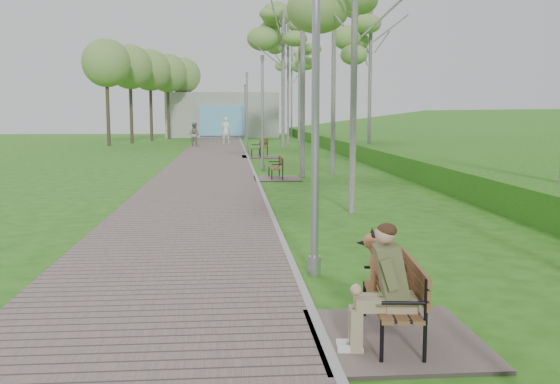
{
  "coord_description": "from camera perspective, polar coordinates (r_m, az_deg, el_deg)",
  "views": [
    {
      "loc": [
        -0.9,
        -6.86,
        2.24
      ],
      "look_at": [
        -0.12,
        2.84,
        1.0
      ],
      "focal_mm": 40.0,
      "sensor_mm": 36.0,
      "label": 1
    }
  ],
  "objects": [
    {
      "name": "embankment",
      "position": [
        29.88,
        20.98,
        2.51
      ],
      "size": [
        14.0,
        70.0,
        1.6
      ],
      "primitive_type": "cube",
      "color": "#499629",
      "rests_on": "ground"
    },
    {
      "name": "ground",
      "position": [
        7.27,
        2.77,
        -10.68
      ],
      "size": [
        120.0,
        120.0,
        0.0
      ],
      "primitive_type": "plane",
      "color": "#285F14",
      "rests_on": "ground"
    },
    {
      "name": "pedestrian_near",
      "position": [
        45.32,
        -4.98,
        5.65
      ],
      "size": [
        0.78,
        0.6,
        1.92
      ],
      "primitive_type": "imported",
      "rotation": [
        0.0,
        0.0,
        3.36
      ],
      "color": "white",
      "rests_on": "ground"
    },
    {
      "name": "lamp_post_far",
      "position": [
        51.6,
        -3.2,
        7.14
      ],
      "size": [
        0.17,
        0.17,
        4.51
      ],
      "color": "#96999E",
      "rests_on": "ground"
    },
    {
      "name": "kerb",
      "position": [
        28.46,
        -2.81,
        2.82
      ],
      "size": [
        0.1,
        67.0,
        0.05
      ],
      "primitive_type": "cube",
      "color": "#999993",
      "rests_on": "ground"
    },
    {
      "name": "birch_distant_b",
      "position": [
        58.22,
        1.08,
        12.1
      ],
      "size": [
        2.61,
        2.61,
        9.07
      ],
      "color": "silver",
      "rests_on": "ground"
    },
    {
      "name": "birch_far_c",
      "position": [
        46.35,
        1.78,
        13.01
      ],
      "size": [
        2.34,
        2.34,
        8.74
      ],
      "color": "silver",
      "rests_on": "ground"
    },
    {
      "name": "lamp_post_second",
      "position": [
        24.09,
        -1.61,
        6.85
      ],
      "size": [
        0.17,
        0.17,
        4.4
      ],
      "color": "#96999E",
      "rests_on": "ground"
    },
    {
      "name": "lamp_post_third",
      "position": [
        34.39,
        -3.03,
        6.98
      ],
      "size": [
        0.17,
        0.17,
        4.41
      ],
      "color": "#96999E",
      "rests_on": "ground"
    },
    {
      "name": "bench_second",
      "position": [
        21.04,
        -0.38,
        1.64
      ],
      "size": [
        1.53,
        1.71,
        0.94
      ],
      "color": "#6D5D58",
      "rests_on": "ground"
    },
    {
      "name": "birch_far_b",
      "position": [
        39.64,
        0.28,
        14.09
      ],
      "size": [
        2.94,
        2.94,
        8.83
      ],
      "color": "silver",
      "rests_on": "ground"
    },
    {
      "name": "bench_third",
      "position": [
        31.41,
        -1.86,
        3.59
      ],
      "size": [
        1.86,
        2.07,
        1.14
      ],
      "color": "#6D5D58",
      "rests_on": "ground"
    },
    {
      "name": "pedestrian_far",
      "position": [
        41.23,
        -7.86,
        5.22
      ],
      "size": [
        0.93,
        0.82,
        1.59
      ],
      "primitive_type": "imported",
      "rotation": [
        0.0,
        0.0,
        2.81
      ],
      "color": "gray",
      "rests_on": "ground"
    },
    {
      "name": "building_north",
      "position": [
        57.84,
        -5.27,
        7.02
      ],
      "size": [
        10.0,
        5.2,
        4.0
      ],
      "color": "#9E9E99",
      "rests_on": "ground"
    },
    {
      "name": "lamp_post_near",
      "position": [
        8.43,
        3.26,
        6.9
      ],
      "size": [
        0.18,
        0.18,
        4.68
      ],
      "color": "#96999E",
      "rests_on": "ground"
    },
    {
      "name": "bench_main",
      "position": [
        6.27,
        9.87,
        -9.97
      ],
      "size": [
        1.63,
        1.81,
        1.42
      ],
      "color": "#6D5D58",
      "rests_on": "ground"
    },
    {
      "name": "birch_far_a",
      "position": [
        29.55,
        8.31,
        14.42
      ],
      "size": [
        2.37,
        2.37,
        7.57
      ],
      "color": "silver",
      "rests_on": "ground"
    },
    {
      "name": "walkway",
      "position": [
        28.46,
        -6.33,
        2.77
      ],
      "size": [
        3.5,
        67.0,
        0.04
      ],
      "primitive_type": "cube",
      "color": "#6D5D58",
      "rests_on": "ground"
    },
    {
      "name": "birch_distant_a",
      "position": [
        42.39,
        0.75,
        14.31
      ],
      "size": [
        2.63,
        2.63,
        9.45
      ],
      "color": "silver",
      "rests_on": "ground"
    }
  ]
}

